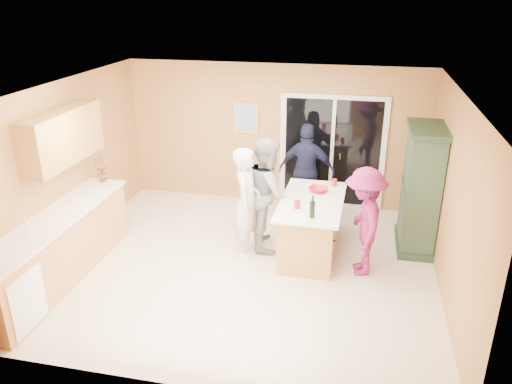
% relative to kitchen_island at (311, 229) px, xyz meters
% --- Properties ---
extents(floor, '(5.50, 5.50, 0.00)m').
position_rel_kitchen_island_xyz_m(floor, '(-0.90, -0.58, -0.42)').
color(floor, beige).
rests_on(floor, ground).
extents(ceiling, '(5.50, 5.00, 0.10)m').
position_rel_kitchen_island_xyz_m(ceiling, '(-0.90, -0.58, 2.18)').
color(ceiling, white).
rests_on(ceiling, wall_back).
extents(wall_back, '(5.50, 0.10, 2.60)m').
position_rel_kitchen_island_xyz_m(wall_back, '(-0.90, 1.92, 0.88)').
color(wall_back, tan).
rests_on(wall_back, ground).
extents(wall_front, '(5.50, 0.10, 2.60)m').
position_rel_kitchen_island_xyz_m(wall_front, '(-0.90, -3.08, 0.88)').
color(wall_front, tan).
rests_on(wall_front, ground).
extents(wall_left, '(0.10, 5.00, 2.60)m').
position_rel_kitchen_island_xyz_m(wall_left, '(-3.65, -0.58, 0.88)').
color(wall_left, tan).
rests_on(wall_left, ground).
extents(wall_right, '(0.10, 5.00, 2.60)m').
position_rel_kitchen_island_xyz_m(wall_right, '(1.85, -0.58, 0.88)').
color(wall_right, tan).
rests_on(wall_right, ground).
extents(left_cabinet_run, '(0.65, 3.05, 1.24)m').
position_rel_kitchen_island_xyz_m(left_cabinet_run, '(-3.35, -1.63, 0.05)').
color(left_cabinet_run, tan).
rests_on(left_cabinet_run, floor).
extents(upper_cabinets, '(0.35, 1.60, 0.75)m').
position_rel_kitchen_island_xyz_m(upper_cabinets, '(-3.48, -0.78, 1.46)').
color(upper_cabinets, tan).
rests_on(upper_cabinets, wall_left).
extents(sliding_door, '(1.90, 0.07, 2.10)m').
position_rel_kitchen_island_xyz_m(sliding_door, '(0.15, 1.88, 0.63)').
color(sliding_door, silver).
rests_on(sliding_door, floor).
extents(framed_picture, '(0.46, 0.04, 0.56)m').
position_rel_kitchen_island_xyz_m(framed_picture, '(-1.45, 1.90, 1.18)').
color(framed_picture, tan).
rests_on(framed_picture, wall_back).
extents(kitchen_island, '(0.95, 1.71, 0.89)m').
position_rel_kitchen_island_xyz_m(kitchen_island, '(0.00, 0.00, 0.00)').
color(kitchen_island, tan).
rests_on(kitchen_island, floor).
extents(green_hutch, '(0.56, 1.06, 1.95)m').
position_rel_kitchen_island_xyz_m(green_hutch, '(1.59, 0.57, 0.53)').
color(green_hutch, '#223825').
rests_on(green_hutch, floor).
extents(woman_white, '(0.42, 0.62, 1.70)m').
position_rel_kitchen_island_xyz_m(woman_white, '(-0.95, -0.20, 0.43)').
color(woman_white, silver).
rests_on(woman_white, floor).
extents(woman_grey, '(0.88, 1.01, 1.77)m').
position_rel_kitchen_island_xyz_m(woman_grey, '(-0.70, 0.15, 0.47)').
color(woman_grey, '#949396').
rests_on(woman_grey, floor).
extents(woman_navy, '(1.02, 0.47, 1.69)m').
position_rel_kitchen_island_xyz_m(woman_navy, '(-0.24, 1.37, 0.43)').
color(woman_navy, '#1A1A3A').
rests_on(woman_navy, floor).
extents(woman_magenta, '(0.72, 1.09, 1.58)m').
position_rel_kitchen_island_xyz_m(woman_magenta, '(0.77, -0.39, 0.37)').
color(woman_magenta, '#7E1B4A').
rests_on(woman_magenta, floor).
extents(serving_bowl, '(0.35, 0.35, 0.07)m').
position_rel_kitchen_island_xyz_m(serving_bowl, '(0.05, 0.36, 0.51)').
color(serving_bowl, red).
rests_on(serving_bowl, kitchen_island).
extents(tulip_vase, '(0.25, 0.19, 0.44)m').
position_rel_kitchen_island_xyz_m(tulip_vase, '(-3.35, -0.07, 0.74)').
color(tulip_vase, '#B61212').
rests_on(tulip_vase, left_cabinet_run).
extents(tumbler_near, '(0.10, 0.10, 0.11)m').
position_rel_kitchen_island_xyz_m(tumbler_near, '(0.28, 0.65, 0.53)').
color(tumbler_near, red).
rests_on(tumbler_near, kitchen_island).
extents(tumbler_far, '(0.10, 0.10, 0.12)m').
position_rel_kitchen_island_xyz_m(tumbler_far, '(-0.18, -0.34, 0.53)').
color(tumbler_far, red).
rests_on(tumbler_far, kitchen_island).
extents(wine_bottle, '(0.08, 0.08, 0.33)m').
position_rel_kitchen_island_xyz_m(wine_bottle, '(0.06, -0.60, 0.60)').
color(wine_bottle, black).
rests_on(wine_bottle, kitchen_island).
extents(white_plate, '(0.24, 0.24, 0.01)m').
position_rel_kitchen_island_xyz_m(white_plate, '(-0.01, -0.54, 0.48)').
color(white_plate, silver).
rests_on(white_plate, kitchen_island).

